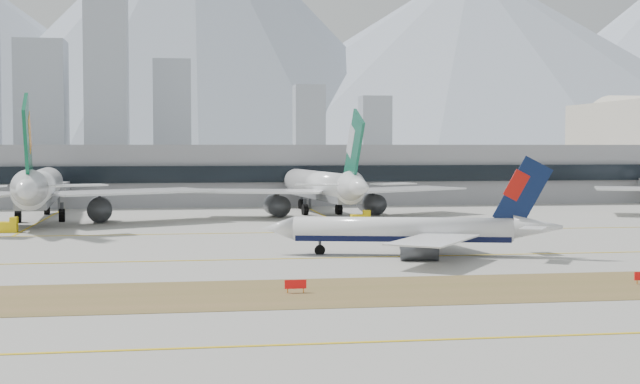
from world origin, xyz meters
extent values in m
plane|color=#99968F|center=(0.00, 0.00, 0.00)|extent=(3000.00, 3000.00, 0.00)
cube|color=brown|center=(0.00, -32.00, 0.02)|extent=(360.00, 18.00, 0.06)
cube|color=yellow|center=(0.00, -5.00, 0.03)|extent=(360.00, 0.45, 0.04)
cube|color=yellow|center=(0.00, -55.00, 0.03)|extent=(360.00, 0.45, 0.04)
cube|color=yellow|center=(0.00, 30.00, 0.03)|extent=(360.00, 0.45, 0.04)
cylinder|color=white|center=(11.40, -3.42, 3.54)|extent=(29.37, 9.93, 3.22)
cube|color=black|center=(11.40, -3.42, 2.65)|extent=(28.69, 9.32, 1.45)
cone|color=white|center=(-5.10, 0.50, 3.54)|extent=(5.12, 4.17, 3.22)
cone|color=white|center=(28.89, -7.57, 3.94)|extent=(7.10, 4.64, 3.22)
cube|color=white|center=(17.15, 4.38, 3.06)|extent=(9.57, 16.77, 0.19)
cube|color=white|center=(28.67, -3.22, 4.18)|extent=(3.22, 4.72, 0.13)
cylinder|color=#3F4247|center=(14.85, 1.87, 1.29)|extent=(5.33, 3.48, 2.41)
cube|color=#3F4247|center=(14.85, 1.87, 2.25)|extent=(2.04, 0.71, 1.13)
cube|color=white|center=(13.03, -12.98, 3.06)|extent=(15.10, 17.14, 0.19)
cube|color=white|center=(26.73, -11.36, 4.18)|extent=(4.79, 5.33, 0.13)
cylinder|color=#3F4247|center=(12.11, -9.70, 1.29)|extent=(5.33, 3.48, 2.41)
cube|color=#3F4247|center=(12.11, -9.70, 2.25)|extent=(2.04, 0.71, 1.13)
cube|color=#0A1942|center=(26.91, -7.10, 8.43)|extent=(7.80, 2.12, 10.07)
cube|color=red|center=(26.11, -6.91, 9.52)|extent=(3.57, 1.17, 4.32)
cylinder|color=#3F4247|center=(0.52, -0.84, 0.97)|extent=(0.39, 0.39, 1.93)
cylinder|color=black|center=(0.52, -0.84, 0.56)|extent=(1.54, 0.88, 1.45)
cylinder|color=#3F4247|center=(11.71, -5.64, 0.97)|extent=(0.39, 0.39, 1.93)
cylinder|color=black|center=(11.71, -5.64, 0.56)|extent=(1.54, 0.88, 1.45)
cylinder|color=#3F4247|center=(12.68, -1.58, 0.97)|extent=(0.39, 0.39, 1.93)
cylinder|color=black|center=(12.68, -1.58, 0.56)|extent=(1.54, 0.88, 1.45)
cylinder|color=white|center=(-45.43, 59.23, 6.89)|extent=(10.03, 47.70, 6.26)
cube|color=slate|center=(-45.43, 59.23, 5.17)|extent=(9.02, 46.68, 2.82)
cone|color=white|center=(-47.61, 86.43, 6.89)|extent=(6.82, 7.71, 6.26)
cone|color=white|center=(-43.12, 30.39, 7.67)|extent=(7.08, 10.99, 6.26)
cube|color=white|center=(-28.02, 53.65, 5.95)|extent=(33.05, 25.78, 0.38)
cube|color=white|center=(-35.16, 33.01, 8.14)|extent=(9.86, 7.62, 0.25)
cylinder|color=#3F4247|center=(-33.89, 56.32, 2.51)|extent=(5.31, 8.24, 4.70)
cube|color=#3F4247|center=(-33.89, 56.32, 4.38)|extent=(0.73, 3.31, 2.19)
cube|color=#0C5838|center=(-43.38, 33.67, 15.11)|extent=(1.61, 13.10, 16.80)
cube|color=orange|center=(-43.48, 34.98, 16.94)|extent=(1.16, 5.94, 7.19)
cylinder|color=#3F4247|center=(-46.87, 77.17, 1.88)|extent=(0.75, 0.75, 3.76)
cylinder|color=black|center=(-46.87, 77.17, 1.10)|extent=(1.32, 2.90, 2.82)
cylinder|color=#3F4247|center=(-49.38, 57.59, 1.88)|extent=(0.75, 0.75, 3.76)
cylinder|color=black|center=(-49.38, 57.59, 1.10)|extent=(1.32, 2.90, 2.82)
cylinder|color=#3F4247|center=(-41.27, 58.25, 1.88)|extent=(0.75, 0.75, 3.76)
cylinder|color=black|center=(-41.27, 58.25, 1.10)|extent=(1.32, 2.90, 2.82)
cylinder|color=white|center=(11.30, 68.96, 6.37)|extent=(10.90, 44.12, 5.79)
cube|color=slate|center=(11.30, 68.96, 4.77)|extent=(9.93, 43.15, 2.60)
cone|color=white|center=(8.33, 94.00, 6.37)|extent=(6.53, 7.32, 5.79)
cone|color=white|center=(14.45, 42.41, 7.09)|extent=(6.89, 10.34, 5.79)
cube|color=white|center=(27.57, 64.42, 5.50)|extent=(30.47, 24.53, 0.35)
cube|color=white|center=(21.70, 45.10, 7.52)|extent=(9.14, 7.26, 0.23)
cylinder|color=#3F4247|center=(22.06, 66.68, 2.31)|extent=(5.17, 7.75, 4.34)
cube|color=#3F4247|center=(22.06, 66.68, 4.05)|extent=(0.79, 3.07, 2.03)
cube|color=white|center=(-3.46, 60.74, 5.50)|extent=(30.15, 19.58, 0.35)
cube|color=white|center=(6.76, 43.33, 7.52)|extent=(8.77, 5.75, 0.23)
cylinder|color=#3F4247|center=(1.37, 64.22, 2.31)|extent=(5.17, 7.75, 4.34)
cube|color=#3F4247|center=(1.37, 64.22, 4.05)|extent=(0.79, 3.07, 2.03)
cube|color=#155C44|center=(14.09, 45.42, 13.96)|extent=(1.94, 12.08, 15.52)
cube|color=#B9BCC4|center=(13.94, 46.63, 15.65)|extent=(1.27, 5.49, 6.64)
cylinder|color=#3F4247|center=(9.34, 85.46, 1.74)|extent=(0.69, 0.69, 3.47)
cylinder|color=black|center=(9.34, 85.46, 1.01)|extent=(1.31, 2.71, 2.60)
cylinder|color=#3F4247|center=(7.71, 67.31, 1.74)|extent=(0.69, 0.69, 3.47)
cylinder|color=black|center=(7.71, 67.31, 1.01)|extent=(1.31, 2.71, 2.60)
cylinder|color=#3F4247|center=(15.18, 68.19, 1.74)|extent=(0.69, 0.69, 3.47)
cylinder|color=black|center=(15.18, 68.19, 1.01)|extent=(1.31, 2.71, 2.60)
cube|color=gray|center=(0.00, 115.00, 7.50)|extent=(280.00, 42.00, 15.00)
cube|color=black|center=(0.00, 93.50, 7.95)|extent=(280.00, 1.20, 4.00)
cube|color=beige|center=(110.00, 135.00, 14.10)|extent=(2.00, 57.00, 27.90)
cube|color=red|center=(-6.70, -32.00, 0.90)|extent=(2.20, 0.15, 0.90)
cylinder|color=orange|center=(-7.50, -32.00, 0.25)|extent=(0.10, 0.10, 0.50)
cylinder|color=orange|center=(-5.90, -32.00, 0.25)|extent=(0.10, 0.10, 0.50)
cylinder|color=orange|center=(29.99, -32.00, 0.25)|extent=(0.10, 0.10, 0.50)
cube|color=yellow|center=(-47.68, 37.51, 0.90)|extent=(3.50, 2.00, 1.80)
cube|color=yellow|center=(-46.48, 37.51, 2.10)|extent=(1.20, 1.80, 1.00)
cylinder|color=black|center=(-48.88, 38.31, 0.35)|extent=(0.70, 0.30, 0.70)
cylinder|color=black|center=(-46.48, 36.71, 0.35)|extent=(0.70, 0.30, 0.70)
cylinder|color=black|center=(-46.48, 38.31, 0.35)|extent=(0.70, 0.30, 0.70)
cube|color=yellow|center=(15.10, 44.10, 0.90)|extent=(3.50, 2.00, 1.80)
cube|color=yellow|center=(16.30, 44.10, 2.10)|extent=(1.20, 1.80, 1.00)
cylinder|color=black|center=(13.90, 43.30, 0.35)|extent=(0.70, 0.30, 0.70)
cylinder|color=black|center=(13.90, 44.90, 0.35)|extent=(0.70, 0.30, 0.70)
cylinder|color=black|center=(16.30, 43.30, 0.35)|extent=(0.70, 0.30, 0.70)
cylinder|color=black|center=(16.30, 44.90, 0.35)|extent=(0.70, 0.30, 0.70)
cube|color=#969EAB|center=(-105.00, 455.00, 40.00)|extent=(30.00, 27.00, 80.00)
cube|color=#969EAB|center=(-65.00, 450.00, 55.00)|extent=(26.00, 23.40, 110.00)
cube|color=#969EAB|center=(-25.00, 465.00, 35.00)|extent=(24.00, 21.60, 70.00)
cube|color=#969EAB|center=(65.00, 470.00, 27.50)|extent=(20.00, 18.00, 55.00)
cube|color=#969EAB|center=(110.00, 470.00, 24.00)|extent=(20.00, 18.00, 48.00)
cone|color=#9EA8B7|center=(0.00, 1400.00, 211.50)|extent=(900.00, 900.00, 470.00)
cone|color=#9EA8B7|center=(480.00, 1390.00, 157.50)|extent=(1120.00, 1120.00, 350.00)
camera|label=1|loc=(-17.65, -119.98, 14.82)|focal=50.00mm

